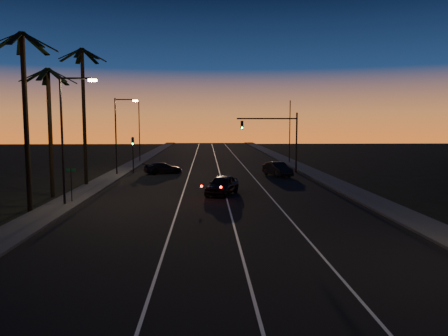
{
  "coord_description": "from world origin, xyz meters",
  "views": [
    {
      "loc": [
        -1.06,
        -10.59,
        5.84
      ],
      "look_at": [
        0.17,
        19.35,
        2.72
      ],
      "focal_mm": 35.0,
      "sensor_mm": 36.0,
      "label": 1
    }
  ],
  "objects_px": {
    "right_car": "(277,169)",
    "cross_car": "(163,168)",
    "lead_car": "(222,185)",
    "signal_mast": "(277,132)"
  },
  "relations": [
    {
      "from": "signal_mast",
      "to": "cross_car",
      "type": "bearing_deg",
      "value": -177.03
    },
    {
      "from": "lead_car",
      "to": "cross_car",
      "type": "xyz_separation_m",
      "value": [
        -6.24,
        14.8,
        -0.14
      ]
    },
    {
      "from": "right_car",
      "to": "cross_car",
      "type": "bearing_deg",
      "value": 167.89
    },
    {
      "from": "signal_mast",
      "to": "right_car",
      "type": "bearing_deg",
      "value": -96.65
    },
    {
      "from": "lead_car",
      "to": "right_car",
      "type": "height_order",
      "value": "lead_car"
    },
    {
      "from": "signal_mast",
      "to": "right_car",
      "type": "xyz_separation_m",
      "value": [
        -0.4,
        -3.42,
        -4.01
      ]
    },
    {
      "from": "right_car",
      "to": "cross_car",
      "type": "distance_m",
      "value": 13.04
    },
    {
      "from": "right_car",
      "to": "cross_car",
      "type": "xyz_separation_m",
      "value": [
        -12.75,
        2.73,
        -0.12
      ]
    },
    {
      "from": "right_car",
      "to": "lead_car",
      "type": "bearing_deg",
      "value": -118.34
    },
    {
      "from": "lead_car",
      "to": "cross_car",
      "type": "height_order",
      "value": "lead_car"
    }
  ]
}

